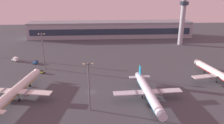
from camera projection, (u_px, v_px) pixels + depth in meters
name	position (u px, v px, depth m)	size (l,w,h in m)	color
ground_plane	(91.00, 92.00, 118.25)	(416.00, 416.00, 0.00)	#424449
terminal_building	(110.00, 29.00, 235.65)	(169.96, 22.40, 16.40)	#9EA3AD
control_tower	(183.00, 17.00, 200.55)	(8.00, 8.00, 44.62)	#A8A8B2
airplane_taxiway_distant	(148.00, 92.00, 108.83)	(34.29, 44.04, 11.29)	silver
airplane_far_stand	(16.00, 90.00, 109.78)	(36.93, 47.20, 12.16)	silver
airplane_near_gate	(218.00, 74.00, 130.14)	(33.92, 43.36, 11.17)	silver
catering_truck	(15.00, 59.00, 164.22)	(5.87, 5.39, 3.05)	white
cargo_loader	(36.00, 62.00, 158.87)	(3.39, 4.57, 2.25)	#3372BF
pushback_tug	(42.00, 72.00, 142.28)	(3.56, 3.15, 2.05)	yellow
apron_light_west	(43.00, 49.00, 145.06)	(4.80, 0.90, 24.55)	slate
apron_light_east	(89.00, 83.00, 97.12)	(4.80, 0.90, 22.96)	slate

